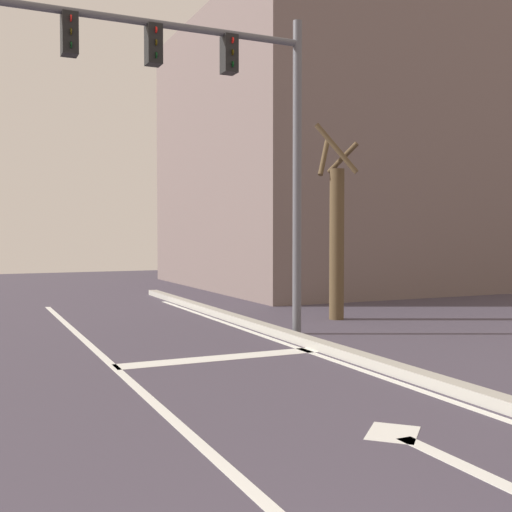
{
  "coord_description": "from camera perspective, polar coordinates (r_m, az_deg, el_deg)",
  "views": [
    {
      "loc": [
        -1.42,
        -0.39,
        1.84
      ],
      "look_at": [
        1.4,
        5.77,
        1.59
      ],
      "focal_mm": 44.55,
      "sensor_mm": 36.0,
      "label": 1
    }
  ],
  "objects": [
    {
      "name": "lane_line_center",
      "position": [
        6.89,
        -8.58,
        -13.37
      ],
      "size": [
        0.12,
        20.0,
        0.01
      ],
      "primitive_type": "cube",
      "color": "silver",
      "rests_on": "ground"
    },
    {
      "name": "lane_line_curbside",
      "position": [
        8.2,
        12.18,
        -10.89
      ],
      "size": [
        0.12,
        20.0,
        0.01
      ],
      "primitive_type": "cube",
      "color": "silver",
      "rests_on": "ground"
    },
    {
      "name": "stop_bar",
      "position": [
        9.45,
        -3.18,
        -9.11
      ],
      "size": [
        3.12,
        0.4,
        0.01
      ],
      "primitive_type": "cube",
      "color": "silver",
      "rests_on": "ground"
    },
    {
      "name": "lane_arrow_stem",
      "position": [
        5.55,
        17.71,
        -17.31
      ],
      "size": [
        0.16,
        1.4,
        0.01
      ],
      "primitive_type": "cube",
      "color": "silver",
      "rests_on": "ground"
    },
    {
      "name": "lane_arrow_head",
      "position": [
        6.17,
        12.19,
        -15.25
      ],
      "size": [
        0.71,
        0.71,
        0.01
      ],
      "primitive_type": "cube",
      "rotation": [
        0.0,
        0.0,
        0.79
      ],
      "color": "silver",
      "rests_on": "ground"
    },
    {
      "name": "curb_strip",
      "position": [
        8.33,
        13.59,
        -10.22
      ],
      "size": [
        0.24,
        24.0,
        0.14
      ],
      "primitive_type": "cube",
      "color": "#A6A399",
      "rests_on": "ground"
    },
    {
      "name": "traffic_signal_mast",
      "position": [
        11.09,
        -3.59,
        13.9
      ],
      "size": [
        5.37,
        0.34,
        5.63
      ],
      "color": "#54545B",
      "rests_on": "ground"
    },
    {
      "name": "roadside_tree",
      "position": [
        13.53,
        7.24,
        1.88
      ],
      "size": [
        1.07,
        1.05,
        4.11
      ],
      "color": "#503E27",
      "rests_on": "ground"
    },
    {
      "name": "building_block",
      "position": [
        23.29,
        8.67,
        8.62
      ],
      "size": [
        11.49,
        10.41,
        8.99
      ],
      "primitive_type": "cube",
      "color": "#6E5D59",
      "rests_on": "ground"
    }
  ]
}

